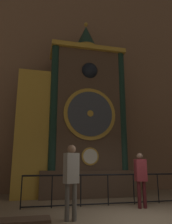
# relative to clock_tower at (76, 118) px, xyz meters

# --- Properties ---
(ground_plane) EXTENTS (28.00, 28.00, 0.00)m
(ground_plane) POSITION_rel_clock_tower_xyz_m (0.94, -4.33, -3.27)
(ground_plane) COLOR #847056
(cathedral_back_wall) EXTENTS (24.00, 0.32, 14.89)m
(cathedral_back_wall) POSITION_rel_clock_tower_xyz_m (0.86, 1.42, 4.16)
(cathedral_back_wall) COLOR #846047
(cathedral_back_wall) RESTS_ON ground_plane
(clock_tower) EXTENTS (4.97, 1.81, 8.22)m
(clock_tower) POSITION_rel_clock_tower_xyz_m (0.00, 0.00, 0.00)
(clock_tower) COLOR brown
(clock_tower) RESTS_ON ground_plane
(railing_fence) EXTENTS (5.52, 0.05, 0.98)m
(railing_fence) POSITION_rel_clock_tower_xyz_m (0.66, -2.21, -2.72)
(railing_fence) COLOR black
(railing_fence) RESTS_ON ground_plane
(visitor_near) EXTENTS (0.39, 0.32, 1.79)m
(visitor_near) POSITION_rel_clock_tower_xyz_m (-0.85, -3.86, -2.19)
(visitor_near) COLOR #58554F
(visitor_near) RESTS_ON ground_plane
(visitor_far) EXTENTS (0.35, 0.23, 1.64)m
(visitor_far) POSITION_rel_clock_tower_xyz_m (1.51, -2.90, -2.29)
(visitor_far) COLOR #461518
(visitor_far) RESTS_ON ground_plane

